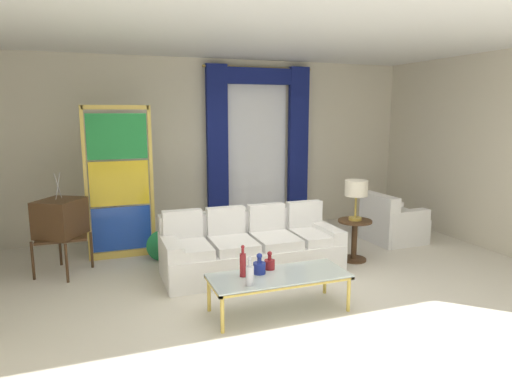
{
  "coord_description": "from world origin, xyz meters",
  "views": [
    {
      "loc": [
        -2.09,
        -4.65,
        2.11
      ],
      "look_at": [
        -0.05,
        0.9,
        1.05
      ],
      "focal_mm": 31.53,
      "sensor_mm": 36.0,
      "label": 1
    }
  ],
  "objects_px": {
    "coffee_table": "(279,278)",
    "vintage_tv": "(60,220)",
    "bottle_blue_decanter": "(243,264)",
    "couch_white_long": "(250,249)",
    "bottle_ruby_flask": "(259,267)",
    "round_side_table": "(354,236)",
    "bottle_amber_squat": "(270,263)",
    "peacock_figurine": "(163,247)",
    "armchair_white": "(391,224)",
    "stained_glass_divider": "(120,186)",
    "table_lamp_brass": "(356,190)",
    "bottle_crystal_tall": "(250,274)"
  },
  "relations": [
    {
      "from": "couch_white_long",
      "to": "armchair_white",
      "type": "height_order",
      "value": "couch_white_long"
    },
    {
      "from": "armchair_white",
      "to": "stained_glass_divider",
      "type": "xyz_separation_m",
      "value": [
        -4.2,
        0.66,
        0.77
      ]
    },
    {
      "from": "bottle_ruby_flask",
      "to": "armchair_white",
      "type": "height_order",
      "value": "armchair_white"
    },
    {
      "from": "armchair_white",
      "to": "bottle_crystal_tall",
      "type": "bearing_deg",
      "value": -147.99
    },
    {
      "from": "couch_white_long",
      "to": "bottle_crystal_tall",
      "type": "height_order",
      "value": "couch_white_long"
    },
    {
      "from": "round_side_table",
      "to": "bottle_crystal_tall",
      "type": "bearing_deg",
      "value": -146.83
    },
    {
      "from": "peacock_figurine",
      "to": "round_side_table",
      "type": "height_order",
      "value": "round_side_table"
    },
    {
      "from": "bottle_crystal_tall",
      "to": "round_side_table",
      "type": "relative_size",
      "value": 0.5
    },
    {
      "from": "armchair_white",
      "to": "stained_glass_divider",
      "type": "bearing_deg",
      "value": 171.07
    },
    {
      "from": "bottle_crystal_tall",
      "to": "round_side_table",
      "type": "xyz_separation_m",
      "value": [
        2.06,
        1.34,
        -0.17
      ]
    },
    {
      "from": "couch_white_long",
      "to": "bottle_amber_squat",
      "type": "bearing_deg",
      "value": -98.32
    },
    {
      "from": "bottle_blue_decanter",
      "to": "vintage_tv",
      "type": "bearing_deg",
      "value": 133.37
    },
    {
      "from": "vintage_tv",
      "to": "coffee_table",
      "type": "bearing_deg",
      "value": -42.49
    },
    {
      "from": "bottle_ruby_flask",
      "to": "round_side_table",
      "type": "relative_size",
      "value": 0.38
    },
    {
      "from": "coffee_table",
      "to": "vintage_tv",
      "type": "xyz_separation_m",
      "value": [
        -2.22,
        2.03,
        0.35
      ]
    },
    {
      "from": "coffee_table",
      "to": "armchair_white",
      "type": "relative_size",
      "value": 1.75
    },
    {
      "from": "coffee_table",
      "to": "vintage_tv",
      "type": "height_order",
      "value": "vintage_tv"
    },
    {
      "from": "vintage_tv",
      "to": "round_side_table",
      "type": "distance_m",
      "value": 4.0
    },
    {
      "from": "armchair_white",
      "to": "bottle_amber_squat",
      "type": "bearing_deg",
      "value": -150.14
    },
    {
      "from": "stained_glass_divider",
      "to": "peacock_figurine",
      "type": "bearing_deg",
      "value": -37.26
    },
    {
      "from": "stained_glass_divider",
      "to": "coffee_table",
      "type": "bearing_deg",
      "value": -59.72
    },
    {
      "from": "vintage_tv",
      "to": "armchair_white",
      "type": "xyz_separation_m",
      "value": [
        4.98,
        -0.23,
        -0.44
      ]
    },
    {
      "from": "bottle_blue_decanter",
      "to": "bottle_ruby_flask",
      "type": "xyz_separation_m",
      "value": [
        0.19,
        0.02,
        -0.06
      ]
    },
    {
      "from": "bottle_blue_decanter",
      "to": "peacock_figurine",
      "type": "height_order",
      "value": "bottle_blue_decanter"
    },
    {
      "from": "armchair_white",
      "to": "peacock_figurine",
      "type": "relative_size",
      "value": 1.41
    },
    {
      "from": "bottle_blue_decanter",
      "to": "couch_white_long",
      "type": "bearing_deg",
      "value": 67.18
    },
    {
      "from": "bottle_amber_squat",
      "to": "table_lamp_brass",
      "type": "bearing_deg",
      "value": 29.93
    },
    {
      "from": "bottle_ruby_flask",
      "to": "armchair_white",
      "type": "bearing_deg",
      "value": 29.88
    },
    {
      "from": "coffee_table",
      "to": "bottle_blue_decanter",
      "type": "relative_size",
      "value": 4.33
    },
    {
      "from": "table_lamp_brass",
      "to": "couch_white_long",
      "type": "bearing_deg",
      "value": 175.96
    },
    {
      "from": "coffee_table",
      "to": "vintage_tv",
      "type": "bearing_deg",
      "value": 137.51
    },
    {
      "from": "couch_white_long",
      "to": "coffee_table",
      "type": "relative_size",
      "value": 1.59
    },
    {
      "from": "armchair_white",
      "to": "table_lamp_brass",
      "type": "relative_size",
      "value": 1.48
    },
    {
      "from": "bottle_blue_decanter",
      "to": "bottle_ruby_flask",
      "type": "relative_size",
      "value": 1.51
    },
    {
      "from": "stained_glass_divider",
      "to": "armchair_white",
      "type": "bearing_deg",
      "value": -8.93
    },
    {
      "from": "couch_white_long",
      "to": "armchair_white",
      "type": "relative_size",
      "value": 2.78
    },
    {
      "from": "coffee_table",
      "to": "bottle_ruby_flask",
      "type": "height_order",
      "value": "bottle_ruby_flask"
    },
    {
      "from": "bottle_amber_squat",
      "to": "armchair_white",
      "type": "height_order",
      "value": "armchair_white"
    },
    {
      "from": "peacock_figurine",
      "to": "couch_white_long",
      "type": "bearing_deg",
      "value": -36.79
    },
    {
      "from": "bottle_amber_squat",
      "to": "peacock_figurine",
      "type": "height_order",
      "value": "bottle_amber_squat"
    },
    {
      "from": "table_lamp_brass",
      "to": "bottle_crystal_tall",
      "type": "bearing_deg",
      "value": -146.83
    },
    {
      "from": "bottle_crystal_tall",
      "to": "armchair_white",
      "type": "distance_m",
      "value": 3.73
    },
    {
      "from": "couch_white_long",
      "to": "coffee_table",
      "type": "height_order",
      "value": "couch_white_long"
    },
    {
      "from": "coffee_table",
      "to": "peacock_figurine",
      "type": "bearing_deg",
      "value": 113.88
    },
    {
      "from": "peacock_figurine",
      "to": "round_side_table",
      "type": "xyz_separation_m",
      "value": [
        2.58,
        -0.89,
        0.14
      ]
    },
    {
      "from": "bottle_blue_decanter",
      "to": "stained_glass_divider",
      "type": "height_order",
      "value": "stained_glass_divider"
    },
    {
      "from": "bottle_blue_decanter",
      "to": "round_side_table",
      "type": "xyz_separation_m",
      "value": [
        2.04,
        1.09,
        -0.19
      ]
    },
    {
      "from": "bottle_amber_squat",
      "to": "couch_white_long",
      "type": "bearing_deg",
      "value": 81.68
    },
    {
      "from": "couch_white_long",
      "to": "vintage_tv",
      "type": "relative_size",
      "value": 1.75
    },
    {
      "from": "bottle_blue_decanter",
      "to": "bottle_crystal_tall",
      "type": "relative_size",
      "value": 1.14
    }
  ]
}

